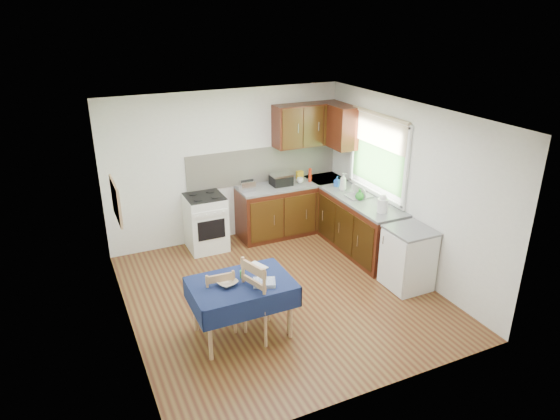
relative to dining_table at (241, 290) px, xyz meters
name	(u,v)px	position (x,y,z in m)	size (l,w,h in m)	color
floor	(281,294)	(0.80, 0.62, -0.61)	(4.20, 4.20, 0.00)	#4E2514
ceiling	(281,114)	(0.80, 0.62, 1.89)	(4.00, 4.20, 0.02)	white
wall_back	(227,166)	(0.80, 2.72, 0.64)	(4.00, 0.02, 2.50)	silver
wall_front	(375,288)	(0.80, -1.48, 0.64)	(4.00, 0.02, 2.50)	silver
wall_left	(121,239)	(-1.20, 0.62, 0.64)	(0.02, 4.20, 2.50)	white
wall_right	(406,188)	(2.80, 0.62, 0.64)	(0.02, 4.20, 2.50)	silver
base_cabinets	(323,217)	(2.15, 1.87, -0.18)	(1.90, 2.30, 0.86)	#371109
worktop_back	(292,184)	(1.85, 2.42, 0.27)	(1.90, 0.60, 0.04)	slate
worktop_right	(362,201)	(2.50, 1.27, 0.27)	(0.60, 1.70, 0.04)	slate
worktop_corner	(325,179)	(2.50, 2.42, 0.27)	(0.60, 0.60, 0.04)	slate
splashback	(264,165)	(1.45, 2.70, 0.59)	(2.70, 0.02, 0.60)	beige
upper_cabinets	(318,125)	(2.32, 2.42, 1.24)	(1.20, 0.85, 0.70)	#371109
stove	(206,222)	(0.30, 2.42, -0.15)	(0.60, 0.61, 0.92)	white
window	(378,150)	(2.77, 1.32, 1.04)	(0.04, 1.48, 1.26)	#305E26
fridge	(408,258)	(2.50, 0.07, -0.17)	(0.58, 0.60, 0.89)	white
corkboard	(116,201)	(-1.17, 0.92, 0.99)	(0.04, 0.62, 0.47)	tan
dining_table	(241,290)	(0.00, 0.00, 0.00)	(1.19, 0.80, 0.72)	#0D1337
chair_far	(219,298)	(-0.23, 0.17, -0.15)	(0.40, 0.40, 0.87)	tan
chair_near	(263,296)	(0.22, -0.13, -0.06)	(0.58, 0.58, 1.04)	tan
toaster	(247,186)	(1.02, 2.38, 0.37)	(0.25, 0.15, 0.19)	silver
sandwich_press	(281,179)	(1.64, 2.42, 0.38)	(0.33, 0.29, 0.19)	black
sauce_bottle	(310,175)	(2.16, 2.36, 0.41)	(0.05, 0.05, 0.23)	red
yellow_packet	(300,175)	(2.06, 2.54, 0.36)	(0.11, 0.07, 0.15)	gold
dish_rack	(359,195)	(2.52, 1.40, 0.31)	(0.39, 0.30, 0.18)	gray
kettle	(383,204)	(2.48, 0.71, 0.41)	(0.16, 0.16, 0.27)	white
cup	(300,180)	(1.98, 2.37, 0.33)	(0.12, 0.12, 0.09)	silver
soap_bottle_a	(343,182)	(2.44, 1.76, 0.43)	(0.11, 0.11, 0.29)	white
soap_bottle_b	(337,181)	(2.45, 1.96, 0.37)	(0.08, 0.08, 0.17)	blue
soap_bottle_c	(360,195)	(2.45, 1.27, 0.38)	(0.14, 0.14, 0.17)	#248724
plate_bowl	(227,283)	(-0.17, 0.01, 0.13)	(0.23, 0.23, 0.06)	beige
book	(251,270)	(0.21, 0.21, 0.11)	(0.18, 0.25, 0.02)	white
spice_jar	(242,274)	(0.05, 0.09, 0.15)	(0.05, 0.05, 0.09)	#238032
tea_towel	(264,283)	(0.22, -0.16, 0.13)	(0.26, 0.20, 0.05)	navy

